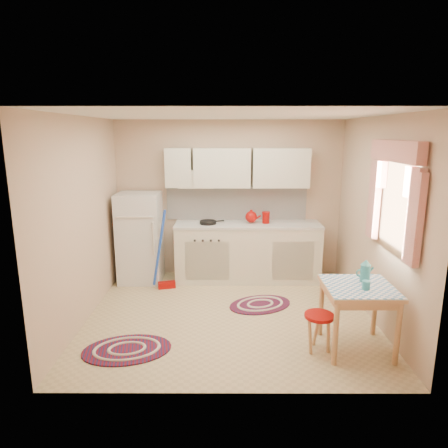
{
  "coord_description": "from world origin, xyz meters",
  "views": [
    {
      "loc": [
        -0.06,
        -4.77,
        2.3
      ],
      "look_at": [
        -0.07,
        0.25,
        1.15
      ],
      "focal_mm": 32.0,
      "sensor_mm": 36.0,
      "label": 1
    }
  ],
  "objects_px": {
    "table": "(357,318)",
    "base_cabinets": "(247,253)",
    "fridge": "(140,238)",
    "stool": "(318,332)"
  },
  "relations": [
    {
      "from": "table",
      "to": "stool",
      "type": "xyz_separation_m",
      "value": [
        -0.41,
        -0.04,
        -0.15
      ]
    },
    {
      "from": "base_cabinets",
      "to": "table",
      "type": "height_order",
      "value": "base_cabinets"
    },
    {
      "from": "fridge",
      "to": "stool",
      "type": "height_order",
      "value": "fridge"
    },
    {
      "from": "table",
      "to": "base_cabinets",
      "type": "bearing_deg",
      "value": 116.55
    },
    {
      "from": "table",
      "to": "stool",
      "type": "bearing_deg",
      "value": -174.38
    },
    {
      "from": "fridge",
      "to": "base_cabinets",
      "type": "relative_size",
      "value": 0.62
    },
    {
      "from": "fridge",
      "to": "stool",
      "type": "xyz_separation_m",
      "value": [
        2.33,
        -2.11,
        -0.49
      ]
    },
    {
      "from": "base_cabinets",
      "to": "stool",
      "type": "bearing_deg",
      "value": -73.38
    },
    {
      "from": "fridge",
      "to": "base_cabinets",
      "type": "xyz_separation_m",
      "value": [
        1.68,
        0.05,
        -0.26
      ]
    },
    {
      "from": "fridge",
      "to": "table",
      "type": "xyz_separation_m",
      "value": [
        2.74,
        -2.07,
        -0.34
      ]
    }
  ]
}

